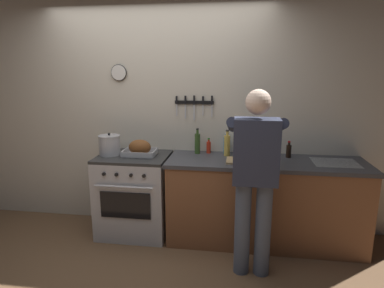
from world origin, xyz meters
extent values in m
plane|color=brown|center=(0.00, 0.00, 0.00)|extent=(8.00, 8.00, 0.00)
cube|color=beige|center=(0.00, 1.35, 1.30)|extent=(6.00, 0.10, 2.60)
cube|color=black|center=(0.41, 1.29, 1.46)|extent=(0.44, 0.02, 0.04)
cube|color=silver|center=(0.21, 1.28, 1.37)|extent=(0.01, 0.00, 0.14)
cube|color=black|center=(0.21, 1.28, 1.48)|extent=(0.02, 0.02, 0.09)
cube|color=silver|center=(0.31, 1.28, 1.35)|extent=(0.02, 0.00, 0.16)
cube|color=black|center=(0.31, 1.28, 1.48)|extent=(0.02, 0.02, 0.09)
cube|color=silver|center=(0.41, 1.28, 1.35)|extent=(0.02, 0.00, 0.18)
cube|color=black|center=(0.41, 1.28, 1.48)|extent=(0.02, 0.02, 0.10)
cube|color=silver|center=(0.51, 1.28, 1.37)|extent=(0.01, 0.00, 0.12)
cube|color=black|center=(0.51, 1.28, 1.48)|extent=(0.02, 0.02, 0.09)
cube|color=silver|center=(0.61, 1.28, 1.37)|extent=(0.02, 0.00, 0.14)
cube|color=black|center=(0.61, 1.28, 1.48)|extent=(0.02, 0.02, 0.10)
cylinder|color=white|center=(-0.45, 1.28, 1.78)|extent=(0.17, 0.02, 0.17)
torus|color=black|center=(-0.45, 1.28, 1.78)|extent=(0.18, 0.02, 0.18)
cube|color=brown|center=(1.20, 0.99, 0.43)|extent=(2.00, 0.62, 0.86)
cube|color=#3D3D42|center=(1.20, 0.99, 0.88)|extent=(2.03, 0.65, 0.04)
cube|color=#B2B5B7|center=(1.88, 1.01, 0.84)|extent=(0.44, 0.36, 0.11)
cube|color=#BCBCC1|center=(-0.22, 0.99, 0.43)|extent=(0.76, 0.62, 0.87)
cube|color=black|center=(-0.22, 0.67, 0.45)|extent=(0.53, 0.01, 0.28)
cube|color=#2D2D2D|center=(-0.22, 0.99, 0.89)|extent=(0.76, 0.62, 0.03)
cylinder|color=black|center=(-0.43, 0.67, 0.78)|extent=(0.04, 0.02, 0.04)
cylinder|color=black|center=(-0.30, 0.67, 0.78)|extent=(0.04, 0.02, 0.04)
cylinder|color=black|center=(-0.14, 0.67, 0.78)|extent=(0.04, 0.02, 0.04)
cylinder|color=black|center=(-0.01, 0.67, 0.78)|extent=(0.04, 0.02, 0.04)
cylinder|color=silver|center=(-0.22, 0.65, 0.66)|extent=(0.61, 0.02, 0.02)
cylinder|color=#4C566B|center=(0.97, 0.39, 0.43)|extent=(0.14, 0.14, 0.86)
cylinder|color=#4C566B|center=(1.15, 0.39, 0.43)|extent=(0.14, 0.14, 0.86)
cube|color=#2D3347|center=(1.06, 0.39, 1.14)|extent=(0.38, 0.22, 0.56)
sphere|color=beige|center=(1.06, 0.39, 1.55)|extent=(0.21, 0.21, 0.21)
cylinder|color=#2D3347|center=(0.85, 0.63, 1.32)|extent=(0.09, 0.55, 0.22)
cylinder|color=#2D3347|center=(1.27, 0.63, 1.32)|extent=(0.09, 0.55, 0.22)
cube|color=#B7B7BC|center=(-0.14, 0.99, 0.91)|extent=(0.34, 0.25, 0.01)
cube|color=#B7B7BC|center=(-0.14, 0.86, 0.94)|extent=(0.34, 0.01, 0.05)
cube|color=#B7B7BC|center=(-0.14, 1.11, 0.94)|extent=(0.34, 0.01, 0.05)
cube|color=#B7B7BC|center=(-0.31, 0.99, 0.94)|extent=(0.01, 0.25, 0.05)
cube|color=#B7B7BC|center=(0.03, 0.99, 0.94)|extent=(0.01, 0.25, 0.05)
ellipsoid|color=brown|center=(-0.14, 0.99, 0.99)|extent=(0.24, 0.17, 0.17)
cylinder|color=#B7B7BC|center=(-0.48, 0.99, 1.00)|extent=(0.23, 0.23, 0.20)
cylinder|color=#B2B2B7|center=(-0.48, 0.99, 1.11)|extent=(0.24, 0.24, 0.01)
sphere|color=black|center=(-0.48, 0.99, 1.13)|extent=(0.03, 0.03, 0.03)
cube|color=tan|center=(0.98, 0.90, 0.91)|extent=(0.36, 0.24, 0.02)
cylinder|color=#385623|center=(0.46, 1.18, 1.01)|extent=(0.06, 0.06, 0.22)
cylinder|color=#385623|center=(0.46, 1.18, 1.14)|extent=(0.03, 0.03, 0.05)
cylinder|color=black|center=(0.46, 1.18, 1.18)|extent=(0.03, 0.03, 0.01)
cylinder|color=red|center=(0.58, 1.21, 0.96)|extent=(0.05, 0.05, 0.13)
cylinder|color=red|center=(0.58, 1.21, 1.04)|extent=(0.02, 0.02, 0.03)
cylinder|color=#197219|center=(0.58, 1.21, 1.06)|extent=(0.02, 0.02, 0.01)
cylinder|color=#338CCC|center=(0.78, 1.22, 0.99)|extent=(0.06, 0.06, 0.18)
cylinder|color=#338CCC|center=(0.78, 1.22, 1.10)|extent=(0.03, 0.03, 0.04)
cylinder|color=white|center=(0.78, 1.22, 1.13)|extent=(0.03, 0.03, 0.01)
cylinder|color=gold|center=(0.79, 1.13, 1.01)|extent=(0.07, 0.07, 0.22)
cylinder|color=gold|center=(0.79, 1.13, 1.14)|extent=(0.03, 0.03, 0.05)
cylinder|color=black|center=(0.79, 1.13, 1.18)|extent=(0.03, 0.03, 0.01)
cylinder|color=black|center=(1.44, 1.14, 0.97)|extent=(0.05, 0.05, 0.13)
cylinder|color=black|center=(1.44, 1.14, 1.05)|extent=(0.02, 0.02, 0.03)
cylinder|color=#B21919|center=(1.44, 1.14, 1.07)|extent=(0.03, 0.03, 0.01)
camera|label=1|loc=(0.91, -2.34, 1.82)|focal=30.74mm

